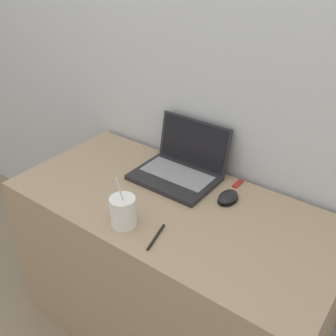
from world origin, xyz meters
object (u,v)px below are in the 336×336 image
(computer_mouse, at_px, (228,197))
(usb_stick, at_px, (238,184))
(pen, at_px, (156,237))
(laptop, at_px, (181,166))
(drink_cup, at_px, (123,211))

(computer_mouse, distance_m, usb_stick, 0.12)
(usb_stick, height_order, pen, same)
(pen, bearing_deg, computer_mouse, 75.24)
(laptop, relative_size, drink_cup, 1.65)
(usb_stick, xyz_separation_m, pen, (-0.06, -0.44, 0.00))
(usb_stick, distance_m, pen, 0.44)
(laptop, bearing_deg, pen, -66.67)
(computer_mouse, bearing_deg, usb_stick, 99.92)
(laptop, height_order, pen, laptop)
(laptop, height_order, computer_mouse, laptop)
(laptop, relative_size, computer_mouse, 3.21)
(computer_mouse, distance_m, pen, 0.33)
(pen, bearing_deg, laptop, 113.33)
(drink_cup, relative_size, pen, 1.53)
(drink_cup, height_order, pen, drink_cup)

